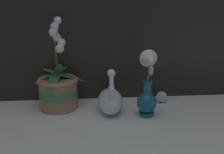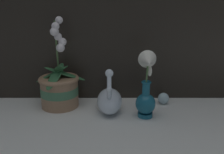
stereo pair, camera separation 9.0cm
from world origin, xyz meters
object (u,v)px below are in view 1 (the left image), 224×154
Objects in this scene: orchid_potted_plant at (58,88)px; swan_figurine at (110,100)px; glass_sphere at (162,97)px; blue_vase at (148,90)px.

orchid_potted_plant reaches higher than swan_figurine.
swan_figurine reaches higher than glass_sphere.
orchid_potted_plant is 1.93× the size of swan_figurine.
orchid_potted_plant is at bearing -176.91° from glass_sphere.
swan_figurine is at bearing -15.15° from orchid_potted_plant.
swan_figurine is at bearing 158.73° from blue_vase.
glass_sphere is at bearing 3.09° from orchid_potted_plant.
blue_vase is 0.21m from glass_sphere.
swan_figurine is (0.23, -0.06, -0.04)m from orchid_potted_plant.
orchid_potted_plant is at bearing 162.37° from blue_vase.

